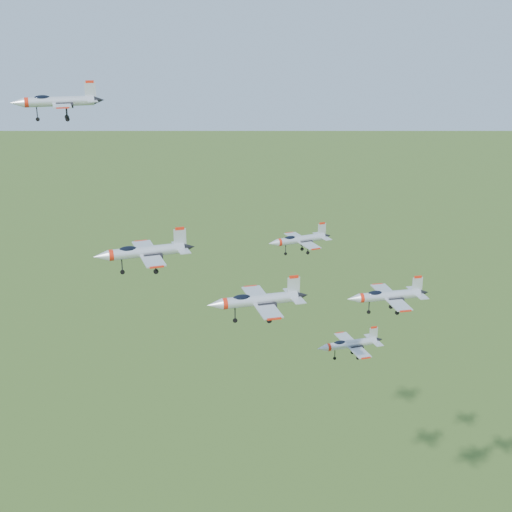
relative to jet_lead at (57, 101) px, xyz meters
name	(u,v)px	position (x,y,z in m)	size (l,w,h in m)	color
jet_lead	(57,101)	(0.00, 0.00, 0.00)	(12.94, 10.65, 3.47)	#B7BCC5
jet_left_high	(144,252)	(8.68, -15.87, -18.16)	(13.64, 11.20, 3.66)	#B7BCC5
jet_right_high	(257,300)	(20.17, -29.12, -21.35)	(12.86, 10.60, 3.44)	#B7BCC5
jet_left_low	(299,239)	(35.37, -4.38, -22.57)	(11.21, 9.30, 2.99)	#B7BCC5
jet_right_low	(387,296)	(42.70, -20.73, -26.84)	(12.59, 10.45, 3.36)	#B7BCC5
jet_trail	(349,344)	(41.06, -12.58, -38.10)	(11.48, 9.42, 3.08)	#B7BCC5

